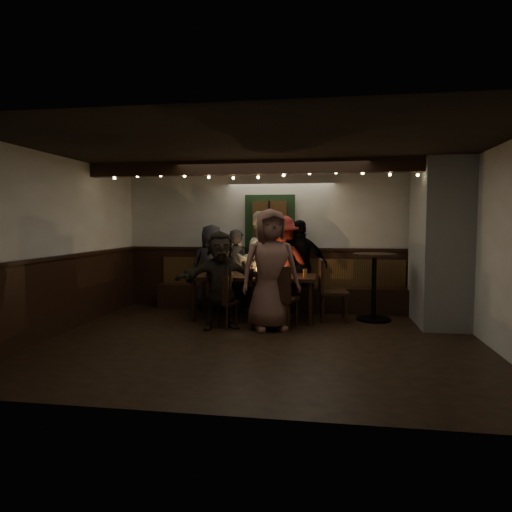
% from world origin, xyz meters
% --- Properties ---
extents(room, '(6.02, 5.01, 2.62)m').
position_xyz_m(room, '(1.07, 1.42, 1.07)').
color(room, black).
rests_on(room, ground).
extents(dining_table, '(2.08, 0.89, 0.90)m').
position_xyz_m(dining_table, '(-0.33, 1.40, 0.68)').
color(dining_table, black).
rests_on(dining_table, ground).
extents(chair_near_left, '(0.46, 0.46, 0.84)m').
position_xyz_m(chair_near_left, '(-0.73, 0.60, 0.47)').
color(chair_near_left, black).
rests_on(chair_near_left, ground).
extents(chair_near_right, '(0.55, 0.55, 0.98)m').
position_xyz_m(chair_near_right, '(0.17, 0.67, 0.55)').
color(chair_near_right, black).
rests_on(chair_near_right, ground).
extents(chair_end, '(0.51, 0.51, 1.02)m').
position_xyz_m(chair_end, '(0.90, 1.43, 0.58)').
color(chair_end, black).
rests_on(chair_end, ground).
extents(high_top, '(0.70, 0.70, 1.12)m').
position_xyz_m(high_top, '(1.66, 1.57, 0.71)').
color(high_top, black).
rests_on(high_top, ground).
extents(person_a, '(0.84, 0.62, 1.59)m').
position_xyz_m(person_a, '(-1.23, 2.04, 0.79)').
color(person_a, black).
rests_on(person_a, ground).
extents(person_b, '(0.64, 0.53, 1.50)m').
position_xyz_m(person_b, '(-0.77, 2.04, 0.75)').
color(person_b, '#232325').
rests_on(person_b, ground).
extents(person_c, '(1.02, 0.88, 1.83)m').
position_xyz_m(person_c, '(-0.34, 2.05, 0.91)').
color(person_c, '#BDBB9F').
rests_on(person_c, ground).
extents(person_d, '(1.27, 0.95, 1.75)m').
position_xyz_m(person_d, '(0.07, 2.03, 0.87)').
color(person_d, maroon).
rests_on(person_d, ground).
extents(person_e, '(0.99, 0.44, 1.67)m').
position_xyz_m(person_e, '(0.40, 2.16, 0.84)').
color(person_e, black).
rests_on(person_e, ground).
extents(person_f, '(1.46, 0.92, 1.50)m').
position_xyz_m(person_f, '(-0.73, 0.60, 0.75)').
color(person_f, black).
rests_on(person_f, ground).
extents(person_g, '(1.05, 0.87, 1.84)m').
position_xyz_m(person_g, '(0.04, 0.64, 0.92)').
color(person_g, brown).
rests_on(person_g, ground).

